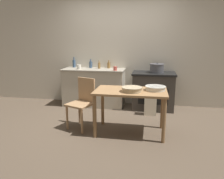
# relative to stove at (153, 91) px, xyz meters

# --- Properties ---
(ground_plane) EXTENTS (14.00, 14.00, 0.00)m
(ground_plane) POSITION_rel_stove_xyz_m (-0.82, -1.25, -0.42)
(ground_plane) COLOR brown
(wall_back) EXTENTS (8.00, 0.07, 2.55)m
(wall_back) POSITION_rel_stove_xyz_m (-0.82, 0.34, 0.86)
(wall_back) COLOR beige
(wall_back) RESTS_ON ground_plane
(counter_cabinet) EXTENTS (1.44, 0.60, 0.87)m
(counter_cabinet) POSITION_rel_stove_xyz_m (-1.38, 0.02, 0.02)
(counter_cabinet) COLOR #B2A893
(counter_cabinet) RESTS_ON ground_plane
(stove) EXTENTS (0.94, 0.65, 0.83)m
(stove) POSITION_rel_stove_xyz_m (0.00, 0.00, 0.00)
(stove) COLOR #38332D
(stove) RESTS_ON ground_plane
(work_table) EXTENTS (1.17, 0.67, 0.74)m
(work_table) POSITION_rel_stove_xyz_m (-0.38, -1.41, 0.21)
(work_table) COLOR #997047
(work_table) RESTS_ON ground_plane
(chair) EXTENTS (0.52, 0.52, 0.88)m
(chair) POSITION_rel_stove_xyz_m (-1.23, -1.32, 0.06)
(chair) COLOR #A87F56
(chair) RESTS_ON ground_plane
(flour_sack) EXTENTS (0.25, 0.17, 0.40)m
(flour_sack) POSITION_rel_stove_xyz_m (-0.05, -0.45, -0.22)
(flour_sack) COLOR beige
(flour_sack) RESTS_ON ground_plane
(stock_pot) EXTENTS (0.31, 0.31, 0.22)m
(stock_pot) POSITION_rel_stove_xyz_m (0.06, 0.00, 0.51)
(stock_pot) COLOR #4C4C51
(stock_pot) RESTS_ON stove
(mixing_bowl_large) EXTENTS (0.33, 0.33, 0.07)m
(mixing_bowl_large) POSITION_rel_stove_xyz_m (-0.35, -1.50, 0.36)
(mixing_bowl_large) COLOR tan
(mixing_bowl_large) RESTS_ON work_table
(mixing_bowl_small) EXTENTS (0.33, 0.33, 0.07)m
(mixing_bowl_small) POSITION_rel_stove_xyz_m (0.02, -1.34, 0.36)
(mixing_bowl_small) COLOR silver
(mixing_bowl_small) RESTS_ON work_table
(bottle_far_left) EXTENTS (0.06, 0.06, 0.19)m
(bottle_far_left) POSITION_rel_stove_xyz_m (-1.27, 0.11, 0.53)
(bottle_far_left) COLOR olive
(bottle_far_left) RESTS_ON counter_cabinet
(bottle_left) EXTENTS (0.07, 0.07, 0.21)m
(bottle_left) POSITION_rel_stove_xyz_m (-1.50, 0.19, 0.54)
(bottle_left) COLOR #3D5675
(bottle_left) RESTS_ON counter_cabinet
(bottle_mid_left) EXTENTS (0.07, 0.07, 0.19)m
(bottle_mid_left) POSITION_rel_stove_xyz_m (-1.06, 0.22, 0.53)
(bottle_mid_left) COLOR olive
(bottle_mid_left) RESTS_ON counter_cabinet
(bottle_center_left) EXTENTS (0.07, 0.07, 0.25)m
(bottle_center_left) POSITION_rel_stove_xyz_m (-1.93, 0.23, 0.55)
(bottle_center_left) COLOR #3D5675
(bottle_center_left) RESTS_ON counter_cabinet
(cup_center) EXTENTS (0.09, 0.09, 0.10)m
(cup_center) POSITION_rel_stove_xyz_m (-1.70, -0.08, 0.51)
(cup_center) COLOR silver
(cup_center) RESTS_ON counter_cabinet
(cup_center_right) EXTENTS (0.08, 0.08, 0.09)m
(cup_center_right) POSITION_rel_stove_xyz_m (-0.84, -0.17, 0.50)
(cup_center_right) COLOR #B74C42
(cup_center_right) RESTS_ON counter_cabinet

